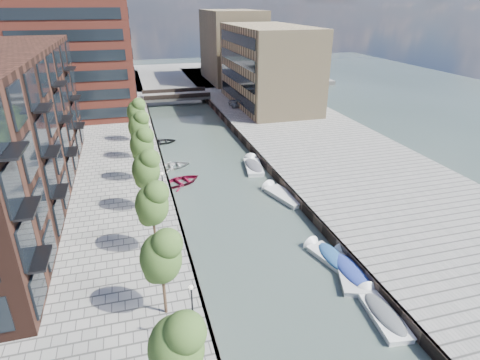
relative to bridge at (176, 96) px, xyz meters
name	(u,v)px	position (x,y,z in m)	size (l,w,h in m)	color
water	(208,157)	(0.00, -32.00, -1.39)	(300.00, 300.00, 0.00)	#38473F
quay_right	(318,143)	(16.00, -32.00, -0.89)	(20.00, 140.00, 1.00)	gray
quay_wall_left	(161,158)	(-6.10, -32.00, -0.89)	(0.25, 140.00, 1.00)	#332823
quay_wall_right	(251,149)	(6.10, -32.00, -0.89)	(0.25, 140.00, 1.00)	#332823
far_closure	(163,77)	(0.00, 28.00, -0.89)	(80.00, 40.00, 1.00)	gray
apartment_block	(10,133)	(-20.00, -42.00, 6.61)	(8.00, 38.00, 14.00)	black
tower	(70,21)	(-17.00, -7.00, 14.61)	(18.00, 18.00, 30.00)	brown
tan_block_near	(268,66)	(16.00, -10.00, 6.61)	(12.00, 25.00, 14.00)	tan
tan_block_far	(232,46)	(16.00, 16.00, 7.61)	(12.00, 20.00, 16.00)	tan
bridge	(176,96)	(0.00, 0.00, 0.00)	(13.00, 6.00, 1.30)	gray
tree_0	(176,345)	(-8.50, -68.00, 3.92)	(2.50, 2.50, 5.95)	#382619
tree_1	(161,255)	(-8.50, -61.00, 3.92)	(2.50, 2.50, 5.95)	#382619
tree_2	(152,202)	(-8.50, -54.00, 3.92)	(2.50, 2.50, 5.95)	#382619
tree_3	(146,168)	(-8.50, -47.00, 3.92)	(2.50, 2.50, 5.95)	#382619
tree_4	(142,143)	(-8.50, -40.00, 3.92)	(2.50, 2.50, 5.95)	#382619
tree_5	(139,125)	(-8.50, -33.00, 3.92)	(2.50, 2.50, 5.95)	#382619
tree_6	(136,111)	(-8.50, -26.00, 3.92)	(2.50, 2.50, 5.95)	#382619
lamp_0	(192,309)	(-7.20, -64.00, 2.12)	(0.24, 0.24, 4.12)	black
lamp_1	(163,189)	(-7.20, -48.00, 2.12)	(0.24, 0.24, 4.12)	black
lamp_2	(150,136)	(-7.20, -32.00, 2.12)	(0.24, 0.24, 4.12)	black
sloop_2	(181,183)	(-4.57, -39.59, -1.39)	(3.38, 4.73, 0.98)	maroon
sloop_3	(173,168)	(-4.89, -34.63, -1.39)	(3.19, 4.47, 0.92)	silver
sloop_4	(162,143)	(-5.31, -24.72, -1.39)	(2.96, 4.15, 0.86)	black
motorboat_0	(328,256)	(4.81, -57.24, -1.19)	(2.92, 5.13, 1.62)	white
motorboat_1	(381,311)	(5.24, -63.91, -1.19)	(2.26, 5.16, 1.67)	white
motorboat_2	(281,195)	(5.15, -45.60, -1.28)	(3.43, 5.83, 1.84)	silver
motorboat_3	(350,269)	(5.56, -59.27, -1.17)	(3.60, 5.87, 1.85)	silver
motorboat_4	(253,166)	(4.69, -37.26, -1.16)	(2.82, 5.81, 1.86)	white
car	(234,103)	(9.42, -10.18, 0.20)	(1.40, 3.49, 1.19)	#A1A3A5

